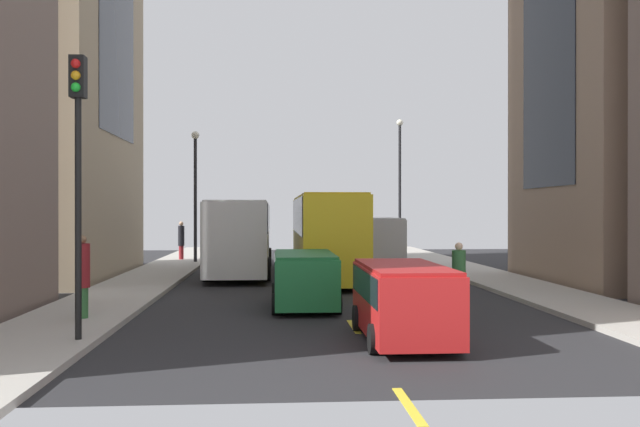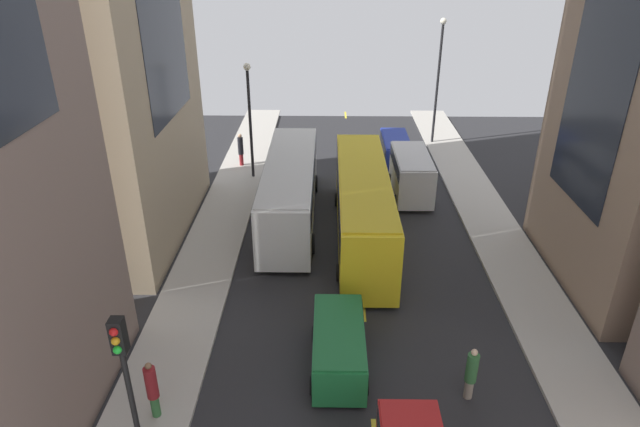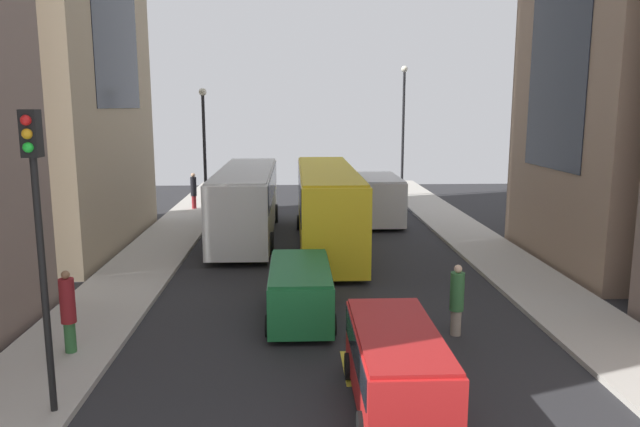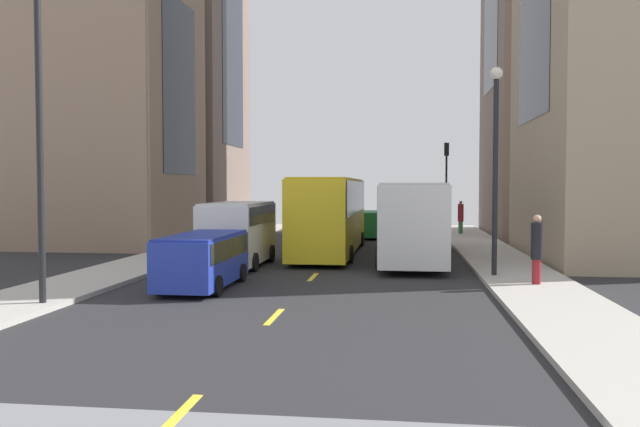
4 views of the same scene
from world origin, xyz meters
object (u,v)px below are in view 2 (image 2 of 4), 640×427
pedestrian_crossing_near (241,149)px  traffic_light_near_corner (128,384)px  delivery_van_white (411,172)px  streetcar_yellow (363,201)px  pedestrian_walking_far (471,373)px  pedestrian_crossing_mid (152,388)px  car_blue_2 (396,148)px  city_bus_white (290,185)px  car_green_0 (339,344)px

pedestrian_crossing_near → traffic_light_near_corner: traffic_light_near_corner is taller
pedestrian_crossing_near → delivery_van_white: bearing=147.0°
streetcar_yellow → pedestrian_walking_far: bearing=-74.6°
pedestrian_crossing_mid → pedestrian_walking_far: bearing=-140.7°
car_blue_2 → traffic_light_near_corner: (-9.33, -25.94, 3.36)m
city_bus_white → traffic_light_near_corner: size_ratio=1.94×
pedestrian_walking_far → city_bus_white: bearing=39.1°
streetcar_yellow → traffic_light_near_corner: (-6.45, -14.96, 2.25)m
delivery_van_white → pedestrian_crossing_mid: size_ratio=2.39×
pedestrian_crossing_near → pedestrian_walking_far: pedestrian_crossing_near is taller
car_blue_2 → pedestrian_walking_far: size_ratio=2.32×
car_blue_2 → pedestrian_crossing_near: pedestrian_crossing_near is taller
car_blue_2 → pedestrian_walking_far: 21.84m
car_blue_2 → pedestrian_crossing_mid: 25.03m
city_bus_white → pedestrian_crossing_near: size_ratio=5.41×
delivery_van_white → traffic_light_near_corner: bearing=-115.3°
city_bus_white → pedestrian_crossing_near: (-3.79, 7.57, -0.70)m
car_blue_2 → pedestrian_crossing_mid: bearing=-113.7°
city_bus_white → streetcar_yellow: (3.78, -2.21, 0.12)m
streetcar_yellow → car_green_0: 9.58m
car_green_0 → delivery_van_white: bearing=73.1°
city_bus_white → pedestrian_crossing_mid: bearing=-103.5°
delivery_van_white → pedestrian_walking_far: (-0.18, -16.25, -0.45)m
city_bus_white → delivery_van_white: size_ratio=2.31×
pedestrian_crossing_mid → pedestrian_crossing_near: 21.72m
car_blue_2 → pedestrian_crossing_near: 10.53m
city_bus_white → car_green_0: 11.93m
streetcar_yellow → delivery_van_white: 6.28m
delivery_van_white → pedestrian_crossing_mid: bearing=-120.9°
delivery_van_white → car_green_0: (-4.51, -14.80, -0.53)m
city_bus_white → pedestrian_walking_far: bearing=-62.6°
car_green_0 → pedestrian_crossing_mid: size_ratio=2.02×
delivery_van_white → pedestrian_crossing_near: (-10.75, 4.39, -0.20)m
traffic_light_near_corner → car_green_0: bearing=47.3°
city_bus_white → delivery_van_white: bearing=24.5°
city_bus_white → car_green_0: city_bus_white is taller
pedestrian_crossing_mid → pedestrian_crossing_near: bearing=-55.7°
pedestrian_crossing_near → car_blue_2: bearing=175.8°
delivery_van_white → pedestrian_walking_far: 16.25m
car_green_0 → traffic_light_near_corner: bearing=-132.7°
delivery_van_white → pedestrian_crossing_mid: (-10.36, -17.33, -0.24)m
pedestrian_walking_far → streetcar_yellow: bearing=27.1°
traffic_light_near_corner → city_bus_white: bearing=81.2°
pedestrian_walking_far → traffic_light_near_corner: size_ratio=0.33×
streetcar_yellow → traffic_light_near_corner: bearing=-113.3°
streetcar_yellow → pedestrian_crossing_near: 12.40m
car_green_0 → city_bus_white: bearing=101.9°
car_green_0 → traffic_light_near_corner: size_ratio=0.71×
pedestrian_crossing_mid → traffic_light_near_corner: traffic_light_near_corner is taller
pedestrian_walking_far → traffic_light_near_corner: traffic_light_near_corner is taller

